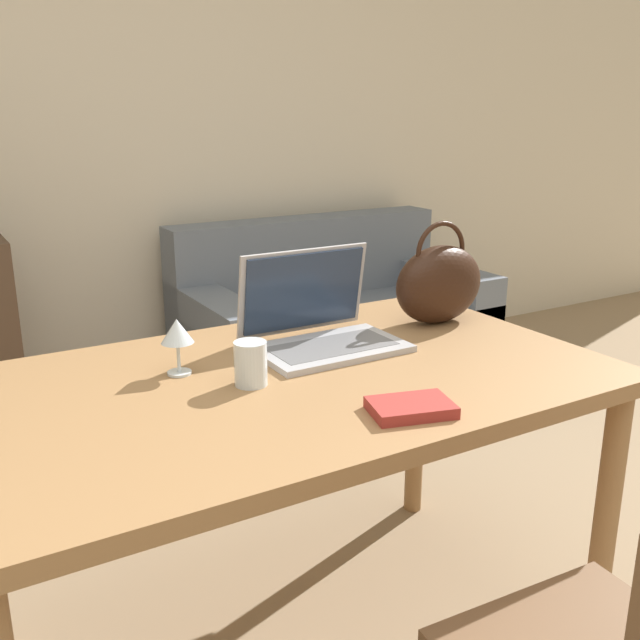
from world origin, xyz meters
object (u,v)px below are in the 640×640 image
object	(u,v)px
couch	(332,330)
wine_glass	(177,334)
laptop	(318,320)
drinking_glass	(251,363)
handbag	(439,283)

from	to	relation	value
couch	wine_glass	bearing A→B (deg)	-132.32
laptop	drinking_glass	xyz separation A→B (m)	(-0.27, -0.17, -0.01)
laptop	handbag	bearing A→B (deg)	-0.43
couch	laptop	bearing A→B (deg)	-122.82
laptop	handbag	size ratio (longest dim) A/B	1.27
couch	handbag	world-z (taller)	handbag
wine_glass	couch	bearing A→B (deg)	47.68
couch	handbag	bearing A→B (deg)	-109.51
couch	laptop	world-z (taller)	laptop
drinking_glass	wine_glass	xyz separation A→B (m)	(-0.11, 0.15, 0.05)
laptop	handbag	world-z (taller)	handbag
couch	wine_glass	size ratio (longest dim) A/B	11.09
wine_glass	handbag	size ratio (longest dim) A/B	0.45
laptop	handbag	xyz separation A→B (m)	(0.40, -0.00, 0.05)
wine_glass	handbag	bearing A→B (deg)	1.54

